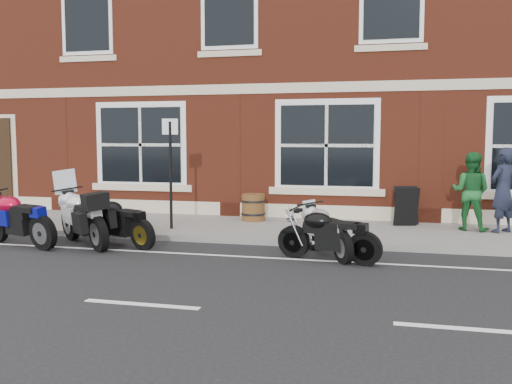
# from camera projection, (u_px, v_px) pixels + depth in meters

# --- Properties ---
(ground) EXTENTS (80.00, 80.00, 0.00)m
(ground) POSITION_uv_depth(u_px,v_px,m) (213.00, 257.00, 10.33)
(ground) COLOR black
(ground) RESTS_ON ground
(sidewalk) EXTENTS (30.00, 3.00, 0.12)m
(sidewalk) POSITION_uv_depth(u_px,v_px,m) (253.00, 229.00, 13.23)
(sidewalk) COLOR slate
(sidewalk) RESTS_ON ground
(kerb) EXTENTS (30.00, 0.16, 0.12)m
(kerb) POSITION_uv_depth(u_px,v_px,m) (235.00, 241.00, 11.70)
(kerb) COLOR slate
(kerb) RESTS_ON ground
(pub_building) EXTENTS (24.00, 12.00, 12.00)m
(pub_building) POSITION_uv_depth(u_px,v_px,m) (305.00, 27.00, 19.91)
(pub_building) COLOR maroon
(pub_building) RESTS_ON ground
(moto_touring_silver) EXTENTS (1.85, 1.56, 1.50)m
(moto_touring_silver) POSITION_uv_depth(u_px,v_px,m) (84.00, 215.00, 11.51)
(moto_touring_silver) COLOR black
(moto_touring_silver) RESTS_ON ground
(moto_sport_red) EXTENTS (2.15, 0.88, 1.01)m
(moto_sport_red) POSITION_uv_depth(u_px,v_px,m) (18.00, 217.00, 11.42)
(moto_sport_red) COLOR black
(moto_sport_red) RESTS_ON ground
(moto_sport_black) EXTENTS (1.86, 0.96, 0.90)m
(moto_sport_black) POSITION_uv_depth(u_px,v_px,m) (120.00, 220.00, 11.44)
(moto_sport_black) COLOR black
(moto_sport_black) RESTS_ON ground
(moto_sport_silver) EXTENTS (1.13, 1.67, 0.86)m
(moto_sport_silver) POSITION_uv_depth(u_px,v_px,m) (327.00, 229.00, 10.45)
(moto_sport_silver) COLOR black
(moto_sport_silver) RESTS_ON ground
(moto_naked_black) EXTENTS (1.89, 0.65, 0.87)m
(moto_naked_black) POSITION_uv_depth(u_px,v_px,m) (327.00, 233.00, 10.00)
(moto_naked_black) COLOR black
(moto_naked_black) RESTS_ON ground
(pedestrian_left) EXTENTS (0.79, 0.78, 1.84)m
(pedestrian_left) POSITION_uv_depth(u_px,v_px,m) (503.00, 190.00, 12.25)
(pedestrian_left) COLOR black
(pedestrian_left) RESTS_ON sidewalk
(pedestrian_right) EXTENTS (1.02, 0.91, 1.73)m
(pedestrian_right) POSITION_uv_depth(u_px,v_px,m) (471.00, 191.00, 12.56)
(pedestrian_right) COLOR #185725
(pedestrian_right) RESTS_ON sidewalk
(a_board_sign) EXTENTS (0.63, 0.51, 0.91)m
(a_board_sign) POSITION_uv_depth(u_px,v_px,m) (406.00, 206.00, 13.26)
(a_board_sign) COLOR black
(a_board_sign) RESTS_ON sidewalk
(barrel_planter) EXTENTS (0.60, 0.60, 0.66)m
(barrel_planter) POSITION_uv_depth(u_px,v_px,m) (253.00, 207.00, 14.04)
(barrel_planter) COLOR #4D2614
(barrel_planter) RESTS_ON sidewalk
(parking_sign) EXTENTS (0.34, 0.12, 2.46)m
(parking_sign) POSITION_uv_depth(u_px,v_px,m) (171.00, 166.00, 12.72)
(parking_sign) COLOR black
(parking_sign) RESTS_ON sidewalk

